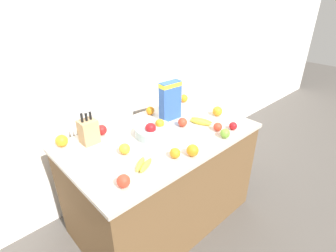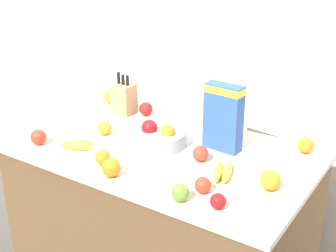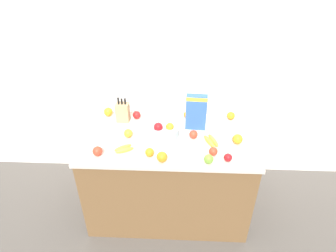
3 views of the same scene
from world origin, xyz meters
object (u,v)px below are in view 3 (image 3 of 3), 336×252
(apple_rear, at_px, (137,115))
(cereal_box, at_px, (196,111))
(apple_front, at_px, (228,157))
(orange_front_left, at_px, (128,133))
(orange_by_cereal, at_px, (231,116))
(orange_front_center, at_px, (108,112))
(banana_bunch_right, at_px, (124,149))
(orange_mid_left, at_px, (150,152))
(knife_block, at_px, (123,112))
(apple_middle, at_px, (209,159))
(orange_front_right, at_px, (238,139))
(apple_rightmost, at_px, (213,151))
(apple_near_bananas, at_px, (193,134))
(fruit_bowl, at_px, (163,130))
(orange_near_bowl, at_px, (187,115))
(banana_bunch_left, at_px, (211,141))
(orange_mid_right, at_px, (162,157))
(apple_leftmost, at_px, (98,151))

(apple_rear, bearing_deg, cereal_box, -15.36)
(apple_front, xyz_separation_m, orange_front_left, (-0.85, 0.31, 0.01))
(orange_by_cereal, relative_size, orange_front_center, 0.89)
(apple_rear, bearing_deg, orange_front_left, -94.03)
(cereal_box, xyz_separation_m, banana_bunch_right, (-0.61, -0.40, -0.17))
(orange_mid_left, bearing_deg, knife_block, 119.45)
(apple_middle, height_order, orange_front_right, orange_front_right)
(orange_front_right, bearing_deg, orange_by_cereal, 88.40)
(cereal_box, bearing_deg, apple_rightmost, -69.17)
(orange_mid_left, relative_size, orange_front_left, 0.93)
(apple_near_bananas, relative_size, apple_rear, 0.96)
(apple_front, xyz_separation_m, orange_by_cereal, (0.13, 0.68, 0.01))
(fruit_bowl, xyz_separation_m, orange_near_bowl, (0.23, 0.32, -0.01))
(banana_bunch_left, height_order, apple_front, apple_front)
(cereal_box, height_order, orange_front_center, cereal_box)
(fruit_bowl, distance_m, apple_front, 0.65)
(knife_block, height_order, orange_front_left, knife_block)
(fruit_bowl, bearing_deg, orange_near_bowl, 54.47)
(banana_bunch_left, height_order, orange_mid_right, orange_mid_right)
(banana_bunch_left, relative_size, apple_rightmost, 3.00)
(orange_near_bowl, bearing_deg, fruit_bowl, -125.53)
(apple_leftmost, bearing_deg, orange_near_bowl, 41.57)
(apple_middle, bearing_deg, orange_front_right, 46.09)
(apple_middle, height_order, orange_front_left, orange_front_left)
(apple_middle, xyz_separation_m, orange_by_cereal, (0.29, 0.72, 0.00))
(banana_bunch_left, distance_m, orange_mid_left, 0.56)
(apple_leftmost, relative_size, orange_front_left, 1.03)
(banana_bunch_left, bearing_deg, orange_mid_left, -157.41)
(banana_bunch_left, xyz_separation_m, apple_rightmost, (-0.00, -0.18, 0.02))
(orange_near_bowl, bearing_deg, banana_bunch_right, -132.80)
(cereal_box, relative_size, orange_front_right, 3.86)
(apple_rear, xyz_separation_m, orange_near_bowl, (0.52, 0.03, -0.00))
(cereal_box, distance_m, orange_by_cereal, 0.44)
(apple_leftmost, bearing_deg, apple_front, -1.43)
(apple_near_bananas, relative_size, orange_front_left, 0.98)
(apple_rear, distance_m, orange_by_cereal, 0.95)
(orange_front_right, xyz_separation_m, orange_front_left, (-0.97, 0.06, -0.00))
(knife_block, bearing_deg, orange_mid_left, -60.55)
(apple_middle, xyz_separation_m, orange_front_center, (-0.97, 0.74, 0.01))
(apple_leftmost, distance_m, orange_front_center, 0.68)
(fruit_bowl, bearing_deg, orange_mid_left, -105.24)
(apple_middle, height_order, orange_front_center, orange_front_center)
(banana_bunch_left, bearing_deg, banana_bunch_right, -168.43)
(fruit_bowl, relative_size, orange_mid_left, 3.97)
(fruit_bowl, height_order, orange_front_right, fruit_bowl)
(orange_mid_left, bearing_deg, apple_leftmost, -178.89)
(banana_bunch_left, xyz_separation_m, orange_front_left, (-0.74, 0.06, 0.02))
(orange_mid_left, xyz_separation_m, orange_front_left, (-0.22, 0.27, 0.00))
(apple_near_bananas, bearing_deg, orange_front_right, -10.22)
(apple_near_bananas, distance_m, apple_rightmost, 0.29)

